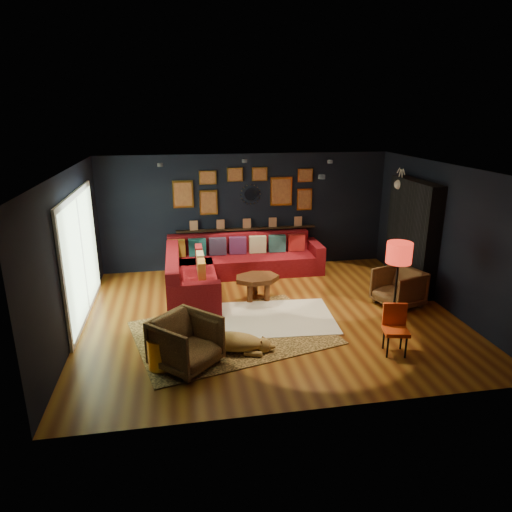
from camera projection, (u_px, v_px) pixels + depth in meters
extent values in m
plane|color=brown|center=(270.00, 315.00, 8.17)|extent=(6.50, 6.50, 0.00)
plane|color=black|center=(246.00, 212.00, 10.36)|extent=(6.50, 0.00, 6.50)
plane|color=black|center=(319.00, 312.00, 5.19)|extent=(6.50, 0.00, 6.50)
plane|color=black|center=(70.00, 255.00, 7.25)|extent=(0.00, 5.50, 5.50)
plane|color=black|center=(445.00, 237.00, 8.30)|extent=(0.00, 5.50, 5.50)
plane|color=silver|center=(271.00, 169.00, 7.38)|extent=(6.50, 6.50, 0.00)
cube|color=maroon|center=(241.00, 265.00, 10.19)|extent=(3.20, 0.95, 0.42)
cube|color=maroon|center=(239.00, 242.00, 10.39)|extent=(3.20, 0.24, 0.46)
cube|color=maroon|center=(315.00, 256.00, 10.43)|extent=(0.22, 0.95, 0.64)
cube|color=maroon|center=(192.00, 286.00, 8.97)|extent=(0.95, 2.20, 0.42)
cube|color=maroon|center=(173.00, 266.00, 8.79)|extent=(0.24, 2.20, 0.46)
cube|color=maroon|center=(194.00, 300.00, 8.00)|extent=(0.95, 0.22, 0.64)
cube|color=#BA8427|center=(177.00, 248.00, 9.97)|extent=(0.38, 0.14, 0.38)
cube|color=#1A6069|center=(197.00, 247.00, 10.05)|extent=(0.38, 0.14, 0.38)
cube|color=#362E4D|center=(218.00, 246.00, 10.12)|extent=(0.38, 0.14, 0.38)
cube|color=#522353|center=(238.00, 245.00, 10.19)|extent=(0.38, 0.14, 0.38)
cube|color=beige|center=(258.00, 244.00, 10.27)|extent=(0.38, 0.14, 0.38)
cube|color=#27575C|center=(277.00, 243.00, 10.34)|extent=(0.38, 0.14, 0.38)
cube|color=maroon|center=(296.00, 243.00, 10.41)|extent=(0.38, 0.14, 0.38)
cube|color=maroon|center=(199.00, 255.00, 9.53)|extent=(0.14, 0.38, 0.38)
cube|color=tan|center=(200.00, 262.00, 9.06)|extent=(0.14, 0.38, 0.38)
cube|color=gold|center=(202.00, 270.00, 8.59)|extent=(0.14, 0.38, 0.38)
cube|color=black|center=(247.00, 229.00, 10.41)|extent=(3.20, 0.12, 0.04)
cube|color=gold|center=(183.00, 194.00, 9.96)|extent=(0.45, 0.03, 0.60)
cube|color=#A66735|center=(183.00, 194.00, 9.95)|extent=(0.38, 0.01, 0.51)
cube|color=gold|center=(209.00, 202.00, 10.11)|extent=(0.40, 0.03, 0.55)
cube|color=#A66735|center=(209.00, 203.00, 10.10)|extent=(0.34, 0.01, 0.47)
cube|color=gold|center=(208.00, 178.00, 9.95)|extent=(0.38, 0.03, 0.30)
cube|color=#A66735|center=(208.00, 178.00, 9.93)|extent=(0.32, 0.01, 0.25)
cube|color=gold|center=(281.00, 191.00, 10.32)|extent=(0.50, 0.03, 0.65)
cube|color=#A66735|center=(281.00, 192.00, 10.30)|extent=(0.42, 0.01, 0.55)
cube|color=gold|center=(304.00, 199.00, 10.47)|extent=(0.35, 0.03, 0.50)
cube|color=#A66735|center=(305.00, 200.00, 10.45)|extent=(0.30, 0.01, 0.42)
cube|color=gold|center=(305.00, 175.00, 10.30)|extent=(0.35, 0.03, 0.30)
cube|color=#A66735|center=(305.00, 175.00, 10.29)|extent=(0.30, 0.01, 0.25)
cube|color=gold|center=(235.00, 175.00, 10.03)|extent=(0.35, 0.03, 0.30)
cube|color=#A66735|center=(235.00, 175.00, 10.01)|extent=(0.30, 0.01, 0.25)
cube|color=gold|center=(260.00, 174.00, 10.12)|extent=(0.35, 0.03, 0.30)
cube|color=#A66735|center=(260.00, 174.00, 10.10)|extent=(0.30, 0.01, 0.25)
cylinder|color=silver|center=(251.00, 195.00, 10.22)|extent=(0.28, 0.03, 0.28)
cone|color=gold|center=(260.00, 194.00, 10.26)|extent=(0.03, 0.16, 0.03)
cone|color=gold|center=(260.00, 191.00, 10.23)|extent=(0.04, 0.16, 0.04)
cone|color=gold|center=(258.00, 187.00, 10.20)|extent=(0.04, 0.16, 0.04)
cone|color=gold|center=(254.00, 185.00, 10.17)|extent=(0.04, 0.16, 0.04)
cone|color=gold|center=(251.00, 185.00, 10.16)|extent=(0.03, 0.16, 0.03)
cone|color=gold|center=(247.00, 186.00, 10.15)|extent=(0.04, 0.16, 0.04)
cone|color=gold|center=(244.00, 188.00, 10.15)|extent=(0.04, 0.16, 0.04)
cone|color=gold|center=(242.00, 191.00, 10.16)|extent=(0.04, 0.16, 0.04)
cone|color=gold|center=(241.00, 195.00, 10.19)|extent=(0.03, 0.16, 0.03)
cone|color=gold|center=(242.00, 198.00, 10.22)|extent=(0.04, 0.16, 0.04)
cone|color=gold|center=(244.00, 202.00, 10.24)|extent=(0.04, 0.16, 0.04)
cone|color=gold|center=(247.00, 204.00, 10.27)|extent=(0.04, 0.16, 0.04)
cone|color=gold|center=(251.00, 204.00, 10.29)|extent=(0.03, 0.16, 0.03)
cone|color=gold|center=(254.00, 203.00, 10.30)|extent=(0.04, 0.16, 0.04)
cone|color=gold|center=(258.00, 201.00, 10.30)|extent=(0.04, 0.16, 0.04)
cone|color=gold|center=(260.00, 198.00, 10.28)|extent=(0.04, 0.16, 0.04)
cube|color=black|center=(412.00, 235.00, 9.18)|extent=(0.30, 1.60, 2.20)
cube|color=black|center=(406.00, 266.00, 9.37)|extent=(0.20, 0.80, 0.90)
cone|color=white|center=(409.00, 184.00, 9.38)|extent=(0.35, 0.28, 0.28)
sphere|color=white|center=(399.00, 184.00, 9.34)|extent=(0.20, 0.20, 0.20)
cylinder|color=white|center=(402.00, 177.00, 9.24)|extent=(0.02, 0.10, 0.28)
cylinder|color=white|center=(399.00, 176.00, 9.35)|extent=(0.02, 0.10, 0.28)
cube|color=white|center=(81.00, 256.00, 7.88)|extent=(0.04, 2.80, 2.20)
cube|color=#C3EBB3|center=(83.00, 256.00, 7.88)|extent=(0.01, 2.60, 2.00)
cube|color=white|center=(83.00, 256.00, 7.88)|extent=(0.02, 0.06, 2.00)
cylinder|color=black|center=(160.00, 165.00, 8.23)|extent=(0.10, 0.10, 0.06)
cylinder|color=black|center=(245.00, 161.00, 8.86)|extent=(0.10, 0.10, 0.06)
cylinder|color=black|center=(330.00, 162.00, 8.74)|extent=(0.10, 0.10, 0.06)
cylinder|color=black|center=(322.00, 177.00, 6.74)|extent=(0.10, 0.10, 0.06)
cube|color=silver|center=(275.00, 318.00, 8.02)|extent=(2.13, 1.61, 0.03)
cube|color=tan|center=(233.00, 333.00, 7.50)|extent=(3.50, 2.87, 0.02)
cylinder|color=#603013|center=(250.00, 293.00, 8.62)|extent=(0.11, 0.11, 0.35)
cylinder|color=#603013|center=(267.00, 292.00, 8.68)|extent=(0.11, 0.11, 0.35)
cylinder|color=#603013|center=(255.00, 285.00, 9.01)|extent=(0.11, 0.11, 0.35)
cylinder|color=maroon|center=(193.00, 281.00, 9.16)|extent=(0.59, 0.59, 0.39)
imported|color=#B37B46|center=(186.00, 340.00, 6.42)|extent=(1.10, 1.10, 0.82)
imported|color=#B37B46|center=(399.00, 286.00, 8.47)|extent=(0.90, 0.93, 0.77)
cylinder|color=gold|center=(161.00, 353.00, 6.42)|extent=(0.38, 0.38, 0.47)
cylinder|color=black|center=(388.00, 346.00, 6.71)|extent=(0.03, 0.03, 0.37)
cylinder|color=black|center=(406.00, 347.00, 6.70)|extent=(0.03, 0.03, 0.37)
cylinder|color=black|center=(384.00, 338.00, 6.96)|extent=(0.03, 0.03, 0.37)
cylinder|color=black|center=(401.00, 338.00, 6.95)|extent=(0.03, 0.03, 0.37)
cube|color=#F24715|center=(396.00, 331.00, 6.78)|extent=(0.42, 0.42, 0.06)
cube|color=#F24715|center=(395.00, 314.00, 6.85)|extent=(0.36, 0.12, 0.35)
cylinder|color=black|center=(392.00, 326.00, 7.71)|extent=(0.25, 0.25, 0.04)
cylinder|color=black|center=(395.00, 292.00, 7.52)|extent=(0.04, 0.04, 1.21)
cylinder|color=red|center=(399.00, 253.00, 7.32)|extent=(0.41, 0.41, 0.34)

